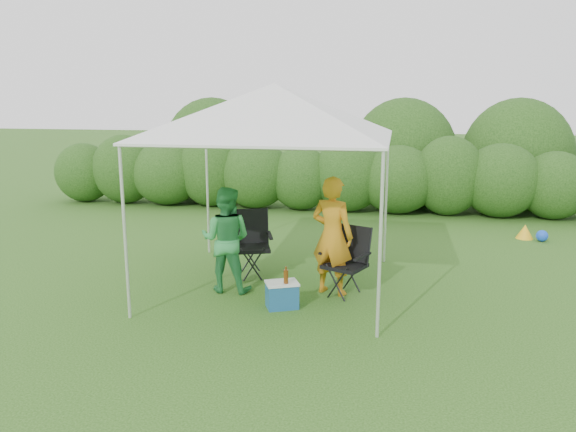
% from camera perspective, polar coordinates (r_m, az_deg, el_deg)
% --- Properties ---
extents(ground, '(70.00, 70.00, 0.00)m').
position_cam_1_polar(ground, '(7.65, -2.11, -8.27)').
color(ground, '#386720').
extents(hedge, '(13.94, 1.53, 1.80)m').
position_cam_1_polar(hedge, '(13.21, 3.88, 4.08)').
color(hedge, '#2B531A').
rests_on(hedge, ground).
extents(canopy, '(3.10, 3.10, 2.83)m').
position_cam_1_polar(canopy, '(7.66, -1.40, 10.60)').
color(canopy, silver).
rests_on(canopy, ground).
extents(chair_right, '(0.70, 0.68, 0.93)m').
position_cam_1_polar(chair_right, '(7.69, 6.11, -4.08)').
color(chair_right, black).
rests_on(chair_right, ground).
extents(chair_left, '(0.73, 0.69, 0.98)m').
position_cam_1_polar(chair_left, '(8.48, -3.80, -2.30)').
color(chair_left, black).
rests_on(chair_left, ground).
extents(man, '(0.69, 0.56, 1.63)m').
position_cam_1_polar(man, '(7.60, 4.51, -2.01)').
color(man, orange).
rests_on(man, ground).
extents(woman, '(0.71, 0.56, 1.46)m').
position_cam_1_polar(woman, '(7.76, -6.32, -2.39)').
color(woman, '#2F9148').
rests_on(woman, ground).
extents(cooler, '(0.49, 0.44, 0.34)m').
position_cam_1_polar(cooler, '(7.25, -0.62, -7.99)').
color(cooler, '#1C5382').
rests_on(cooler, ground).
extents(bottle, '(0.06, 0.06, 0.22)m').
position_cam_1_polar(bottle, '(7.11, -0.21, -6.01)').
color(bottle, '#592D0C').
rests_on(bottle, cooler).
extents(lawn_toy, '(0.54, 0.45, 0.27)m').
position_cam_1_polar(lawn_toy, '(11.56, 23.31, -1.57)').
color(lawn_toy, yellow).
rests_on(lawn_toy, ground).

